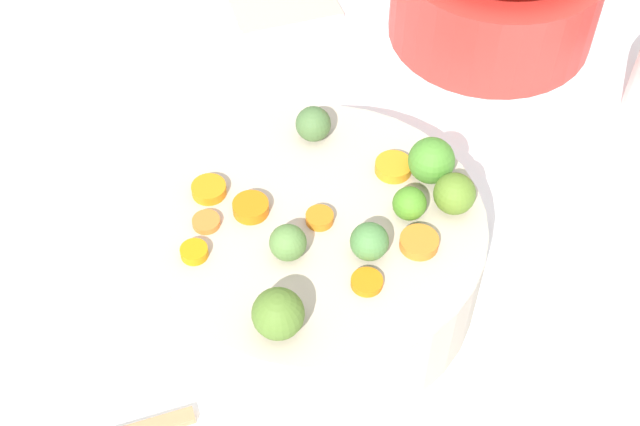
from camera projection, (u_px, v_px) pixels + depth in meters
name	position (u px, v px, depth m)	size (l,w,h in m)	color
tabletop	(338.00, 261.00, 0.87)	(2.40, 2.40, 0.02)	white
serving_bowl_carrots	(320.00, 253.00, 0.81)	(0.30, 0.30, 0.10)	#C1AF9B
carrot_slice_0	(367.00, 282.00, 0.72)	(0.03, 0.03, 0.01)	orange
carrot_slice_1	(251.00, 207.00, 0.77)	(0.03, 0.03, 0.01)	orange
carrot_slice_2	(209.00, 189.00, 0.78)	(0.03, 0.03, 0.01)	orange
carrot_slice_3	(391.00, 164.00, 0.80)	(0.03, 0.03, 0.01)	orange
carrot_slice_4	(419.00, 242.00, 0.75)	(0.03, 0.03, 0.01)	orange
carrot_slice_5	(194.00, 252.00, 0.74)	(0.02, 0.02, 0.01)	orange
carrot_slice_6	(320.00, 218.00, 0.76)	(0.02, 0.02, 0.01)	orange
carrot_slice_7	(206.00, 222.00, 0.76)	(0.02, 0.02, 0.01)	orange
brussels_sprout_0	(288.00, 243.00, 0.73)	(0.03, 0.03, 0.03)	#58813E
brussels_sprout_1	(278.00, 314.00, 0.68)	(0.04, 0.04, 0.04)	#53752A
brussels_sprout_2	(409.00, 204.00, 0.76)	(0.03, 0.03, 0.03)	#4A8823
brussels_sprout_3	(455.00, 194.00, 0.76)	(0.04, 0.04, 0.04)	olive
brussels_sprout_4	(431.00, 161.00, 0.78)	(0.04, 0.04, 0.04)	#4A882C
brussels_sprout_5	(369.00, 242.00, 0.73)	(0.03, 0.03, 0.03)	#4B7E3E
brussels_sprout_6	(313.00, 124.00, 0.82)	(0.03, 0.03, 0.03)	#4B6E3A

